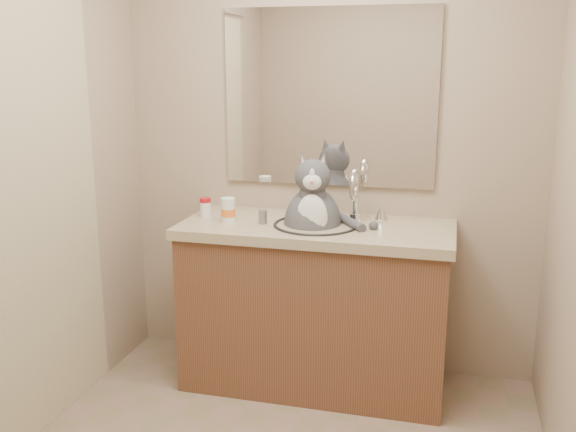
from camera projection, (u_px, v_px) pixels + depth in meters
The scene contains 8 objects.
room at pixel (258, 192), 2.17m from camera, with size 2.22×2.52×2.42m.
vanity at pixel (316, 302), 3.25m from camera, with size 1.34×0.59×1.12m.
mirror at pixel (329, 98), 3.27m from camera, with size 1.10×0.02×0.90m, color white.
shower_curtain at pixel (15, 216), 2.56m from camera, with size 0.02×1.30×1.93m.
cat at pixel (313, 219), 3.16m from camera, with size 0.45×0.36×0.57m.
pill_bottle_redcap at pixel (205, 207), 3.31m from camera, with size 0.07×0.07×0.10m.
pill_bottle_orange at pixel (228, 210), 3.19m from camera, with size 0.08×0.08×0.12m.
grey_canister at pixel (263, 217), 3.17m from camera, with size 0.06×0.06×0.07m.
Camera 1 is at (0.64, -2.03, 1.63)m, focal length 40.00 mm.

